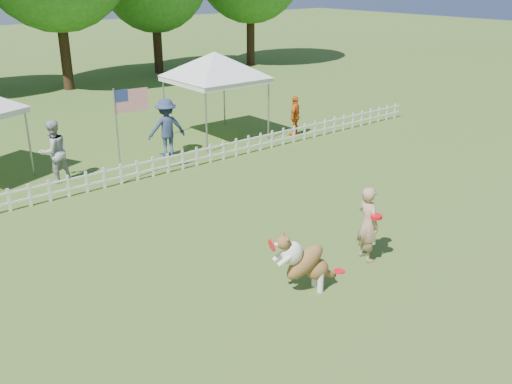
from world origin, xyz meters
TOP-DOWN VIEW (x-y plane):
  - ground at (0.00, 0.00)m, footprint 120.00×120.00m
  - picket_fence at (0.00, 7.00)m, footprint 22.00×0.08m
  - handler at (0.60, -0.16)m, footprint 0.50×0.65m
  - dog at (-1.26, -0.31)m, footprint 1.27×0.73m
  - frisbee_on_turf at (-0.21, -0.20)m, footprint 0.25×0.25m
  - canopy_tent_right at (3.58, 9.23)m, footprint 2.84×2.84m
  - flag_pole at (-1.21, 7.09)m, footprint 1.02×0.21m
  - spectator_a at (-2.54, 8.37)m, footprint 0.97×0.82m
  - spectator_b at (1.11, 8.45)m, footprint 1.31×0.94m
  - spectator_c at (5.89, 7.66)m, footprint 0.90×0.72m

SIDE VIEW (x-z plane):
  - ground at x=0.00m, z-range 0.00..0.00m
  - frisbee_on_turf at x=-0.21m, z-range 0.00..0.02m
  - picket_fence at x=0.00m, z-range 0.00..0.60m
  - dog at x=-1.26m, z-range 0.00..1.25m
  - spectator_c at x=5.89m, z-range 0.00..1.44m
  - handler at x=0.60m, z-range 0.00..1.57m
  - spectator_a at x=-2.54m, z-range 0.00..1.75m
  - spectator_b at x=1.11m, z-range 0.00..1.84m
  - flag_pole at x=-1.21m, z-range 0.00..2.64m
  - canopy_tent_right at x=3.58m, z-range 0.00..2.92m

